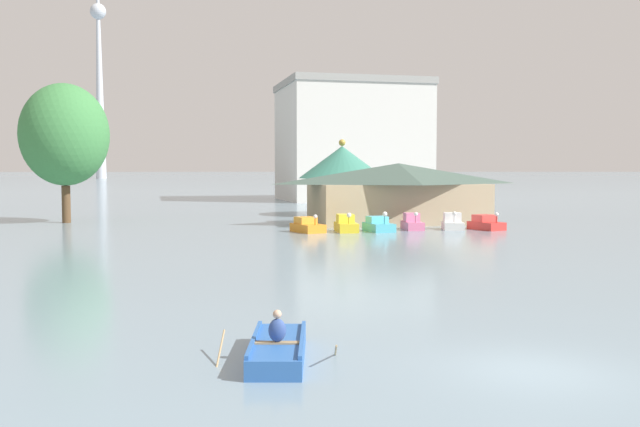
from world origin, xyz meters
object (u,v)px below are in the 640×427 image
(pedal_boat_yellow, at_px, (346,225))
(green_roof_pavilion, at_px, (342,176))
(rowboat_with_rower, at_px, (278,349))
(distant_broadcast_tower, at_px, (99,45))
(pedal_boat_orange, at_px, (307,226))
(background_building_block, at_px, (351,141))
(pedal_boat_white, at_px, (453,223))
(pedal_boat_cyan, at_px, (379,225))
(boathouse, at_px, (398,192))
(pedal_boat_red, at_px, (486,224))
(shoreline_tree_tall_left, at_px, (65,135))
(pedal_boat_pink, at_px, (412,223))

(pedal_boat_yellow, distance_m, green_roof_pavilion, 19.29)
(rowboat_with_rower, height_order, distant_broadcast_tower, distant_broadcast_tower)
(pedal_boat_orange, height_order, background_building_block, background_building_block)
(pedal_boat_white, xyz_separation_m, background_building_block, (6.61, 52.08, 8.49))
(pedal_boat_cyan, distance_m, boathouse, 8.25)
(pedal_boat_red, bearing_deg, pedal_boat_white, -123.03)
(background_building_block, bearing_deg, pedal_boat_orange, -109.49)
(pedal_boat_red, xyz_separation_m, boathouse, (-4.66, 7.34, 2.30))
(pedal_boat_white, distance_m, background_building_block, 53.18)
(pedal_boat_white, bearing_deg, pedal_boat_orange, -75.18)
(pedal_boat_white, relative_size, distant_broadcast_tower, 0.02)
(shoreline_tree_tall_left, bearing_deg, boathouse, -15.14)
(pedal_boat_yellow, distance_m, pedal_boat_pink, 5.65)
(rowboat_with_rower, relative_size, green_roof_pavilion, 0.45)
(pedal_boat_cyan, xyz_separation_m, shoreline_tree_tall_left, (-24.29, 14.47, 7.30))
(pedal_boat_orange, distance_m, distant_broadcast_tower, 302.95)
(boathouse, bearing_deg, pedal_boat_cyan, -120.75)
(rowboat_with_rower, xyz_separation_m, background_building_block, (26.58, 85.72, 8.74))
(green_roof_pavilion, bearing_deg, rowboat_with_rower, -107.03)
(rowboat_with_rower, distance_m, pedal_boat_orange, 35.06)
(pedal_boat_red, bearing_deg, pedal_boat_pink, -121.33)
(shoreline_tree_tall_left, bearing_deg, pedal_boat_white, -25.06)
(pedal_boat_cyan, distance_m, pedal_boat_red, 8.72)
(pedal_boat_yellow, bearing_deg, background_building_block, 169.30)
(shoreline_tree_tall_left, bearing_deg, pedal_boat_orange, -36.30)
(pedal_boat_white, distance_m, green_roof_pavilion, 19.23)
(pedal_boat_orange, bearing_deg, green_roof_pavilion, 140.64)
(rowboat_with_rower, distance_m, shoreline_tree_tall_left, 49.62)
(background_building_block, bearing_deg, rowboat_with_rower, -107.23)
(rowboat_with_rower, distance_m, pedal_boat_pink, 38.30)
(pedal_boat_orange, relative_size, boathouse, 0.20)
(background_building_block, bearing_deg, pedal_boat_cyan, -103.79)
(pedal_boat_orange, bearing_deg, distant_broadcast_tower, 170.49)
(boathouse, bearing_deg, pedal_boat_orange, -146.98)
(pedal_boat_orange, relative_size, pedal_boat_pink, 1.11)
(shoreline_tree_tall_left, bearing_deg, pedal_boat_red, -24.45)
(distant_broadcast_tower, bearing_deg, rowboat_with_rower, -85.30)
(pedal_boat_orange, xyz_separation_m, distant_broadcast_tower, (-35.31, 294.39, 62.17))
(pedal_boat_white, bearing_deg, pedal_boat_red, 90.32)
(pedal_boat_red, bearing_deg, pedal_boat_orange, -111.15)
(pedal_boat_white, height_order, green_roof_pavilion, green_roof_pavilion)
(shoreline_tree_tall_left, xyz_separation_m, distant_broadcast_tower, (-16.47, 280.55, 54.86))
(pedal_boat_pink, relative_size, boathouse, 0.18)
(shoreline_tree_tall_left, distance_m, distant_broadcast_tower, 286.34)
(pedal_boat_orange, bearing_deg, pedal_boat_pink, 75.80)
(background_building_block, distance_m, distant_broadcast_tower, 254.30)
(pedal_boat_white, height_order, background_building_block, background_building_block)
(pedal_boat_yellow, distance_m, shoreline_tree_tall_left, 26.97)
(pedal_boat_orange, bearing_deg, rowboat_with_rower, -30.05)
(pedal_boat_orange, distance_m, green_roof_pavilion, 19.94)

